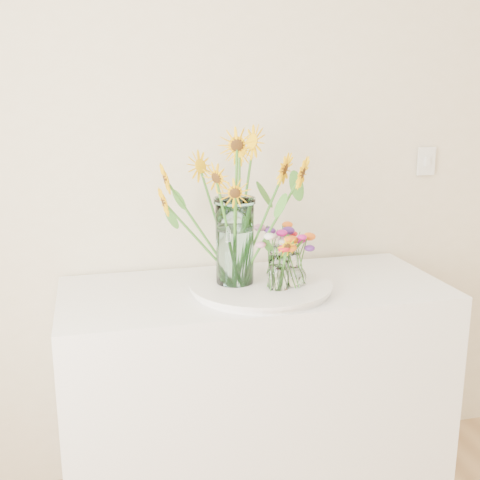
{
  "coord_description": "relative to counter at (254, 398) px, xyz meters",
  "views": [
    {
      "loc": [
        -0.86,
        -0.08,
        1.6
      ],
      "look_at": [
        -0.37,
        1.86,
        1.1
      ],
      "focal_mm": 45.0,
      "sensor_mm": 36.0,
      "label": 1
    }
  ],
  "objects": [
    {
      "name": "small_vase_a",
      "position": [
        0.05,
        -0.12,
        0.54
      ],
      "size": [
        0.08,
        0.08,
        0.12
      ],
      "primitive_type": "cylinder",
      "rotation": [
        0.0,
        0.0,
        0.06
      ],
      "color": "white",
      "rests_on": "tray"
    },
    {
      "name": "wildflower_posy_c",
      "position": [
        0.09,
        0.03,
        0.58
      ],
      "size": [
        0.19,
        0.19,
        0.21
      ],
      "primitive_type": null,
      "color": "orange",
      "rests_on": "tray"
    },
    {
      "name": "counter",
      "position": [
        0.0,
        0.0,
        0.0
      ],
      "size": [
        1.4,
        0.6,
        0.9
      ],
      "primitive_type": "cube",
      "color": "white",
      "rests_on": "ground_plane"
    },
    {
      "name": "mason_jar",
      "position": [
        -0.08,
        -0.02,
        0.63
      ],
      "size": [
        0.15,
        0.15,
        0.31
      ],
      "primitive_type": "cylinder",
      "rotation": [
        0.0,
        0.0,
        -0.09
      ],
      "color": "#B1E4E5",
      "rests_on": "tray"
    },
    {
      "name": "small_vase_c",
      "position": [
        0.09,
        0.03,
        0.53
      ],
      "size": [
        0.08,
        0.08,
        0.12
      ],
      "primitive_type": "cylinder",
      "rotation": [
        0.0,
        0.0,
        0.15
      ],
      "color": "white",
      "rests_on": "tray"
    },
    {
      "name": "small_vase_b",
      "position": [
        0.12,
        -0.1,
        0.54
      ],
      "size": [
        0.1,
        0.1,
        0.12
      ],
      "primitive_type": null,
      "rotation": [
        0.0,
        0.0,
        -0.17
      ],
      "color": "white",
      "rests_on": "tray"
    },
    {
      "name": "wildflower_posy_a",
      "position": [
        0.05,
        -0.12,
        0.58
      ],
      "size": [
        0.19,
        0.19,
        0.21
      ],
      "primitive_type": null,
      "color": "orange",
      "rests_on": "tray"
    },
    {
      "name": "tray",
      "position": [
        0.01,
        -0.05,
        0.46
      ],
      "size": [
        0.48,
        0.48,
        0.02
      ],
      "primitive_type": "cylinder",
      "color": "white",
      "rests_on": "counter"
    },
    {
      "name": "wildflower_posy_b",
      "position": [
        0.12,
        -0.1,
        0.58
      ],
      "size": [
        0.19,
        0.19,
        0.21
      ],
      "primitive_type": null,
      "color": "orange",
      "rests_on": "tray"
    },
    {
      "name": "sunflower_bouquet",
      "position": [
        -0.08,
        -0.02,
        0.76
      ],
      "size": [
        0.89,
        0.89,
        0.56
      ],
      "primitive_type": null,
      "rotation": [
        0.0,
        0.0,
        -0.09
      ],
      "color": "#FBBA05",
      "rests_on": "tray"
    }
  ]
}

